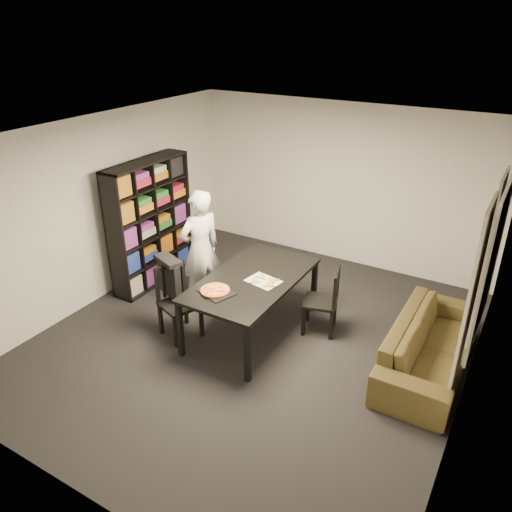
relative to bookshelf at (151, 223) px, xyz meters
The scene contains 16 objects.
room 2.26m from the bookshelf, 15.56° to the right, with size 5.01×5.51×2.61m.
window_pane 4.67m from the bookshelf, ahead, with size 0.02×1.40×1.60m, color black.
window_frame 4.67m from the bookshelf, ahead, with size 0.03×1.52×1.72m, color white.
curtain_left 4.59m from the bookshelf, ahead, with size 0.03×0.70×2.25m, color beige.
curtain_right 4.59m from the bookshelf, ahead, with size 0.03×0.70×2.25m, color beige.
bookshelf is the anchor object (origin of this frame).
dining_table 2.09m from the bookshelf, 12.46° to the right, with size 1.05×1.89×0.79m.
chair_left 1.59m from the bookshelf, 38.60° to the right, with size 0.57×0.57×0.95m.
chair_right 2.90m from the bookshelf, ahead, with size 0.52×0.52×0.90m.
draped_jacket 1.43m from the bookshelf, 40.18° to the right, with size 0.46×0.32×0.53m.
person 1.08m from the bookshelf, 10.63° to the right, with size 0.62×0.41×1.70m, color silver.
baking_tray 2.10m from the bookshelf, 27.72° to the right, with size 0.40×0.32×0.01m, color black.
pepperoni_pizza 2.08m from the bookshelf, 27.99° to the right, with size 0.35×0.35×0.03m.
kitchen_towel 2.25m from the bookshelf, 11.70° to the right, with size 0.40×0.30×0.01m, color silver.
pizza_slices 2.27m from the bookshelf, 11.60° to the right, with size 0.37×0.31×0.01m, color #CD8540, non-canonical shape.
sofa 4.25m from the bookshelf, ahead, with size 2.08×0.81×0.61m, color #433B1A.
Camera 1 is at (2.70, -4.57, 3.77)m, focal length 35.00 mm.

